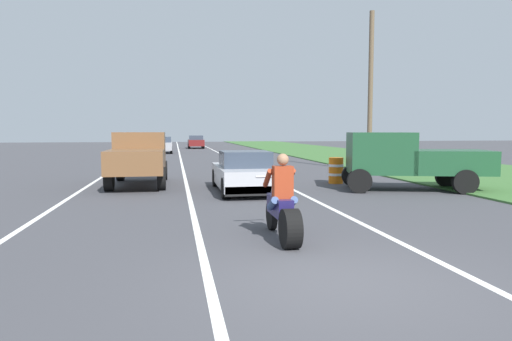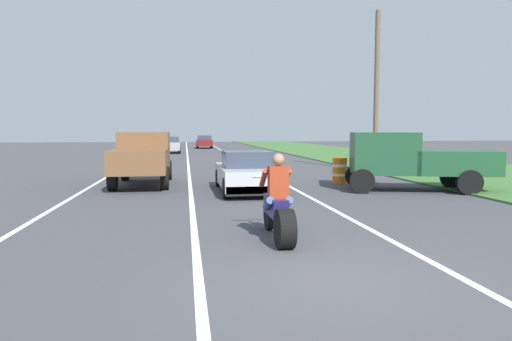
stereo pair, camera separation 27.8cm
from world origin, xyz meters
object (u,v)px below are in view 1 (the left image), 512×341
(distant_car_far_ahead, at_px, (162,145))
(pickup_truck_right_shoulder_dark_green, at_px, (408,158))
(pickup_truck_left_lane_brown, at_px, (139,156))
(sports_car_silver, at_px, (244,173))
(distant_car_further_ahead, at_px, (196,142))
(construction_barrel_nearest, at_px, (336,170))
(motorcycle_with_rider, at_px, (283,209))

(distant_car_far_ahead, bearing_deg, pickup_truck_right_shoulder_dark_green, -72.31)
(pickup_truck_left_lane_brown, xyz_separation_m, distant_car_far_ahead, (0.25, 24.88, -0.33))
(pickup_truck_left_lane_brown, bearing_deg, sports_car_silver, -35.14)
(pickup_truck_left_lane_brown, height_order, pickup_truck_right_shoulder_dark_green, same)
(pickup_truck_right_shoulder_dark_green, relative_size, distant_car_far_ahead, 1.29)
(distant_car_far_ahead, height_order, distant_car_further_ahead, same)
(distant_car_far_ahead, bearing_deg, distant_car_further_ahead, 72.37)
(sports_car_silver, xyz_separation_m, pickup_truck_right_shoulder_dark_green, (5.57, -0.58, 0.48))
(construction_barrel_nearest, height_order, distant_car_further_ahead, distant_car_further_ahead)
(pickup_truck_right_shoulder_dark_green, bearing_deg, sports_car_silver, 174.06)
(pickup_truck_right_shoulder_dark_green, bearing_deg, pickup_truck_left_lane_brown, 161.22)
(motorcycle_with_rider, height_order, pickup_truck_right_shoulder_dark_green, pickup_truck_right_shoulder_dark_green)
(pickup_truck_left_lane_brown, height_order, distant_car_further_ahead, pickup_truck_left_lane_brown)
(sports_car_silver, bearing_deg, pickup_truck_right_shoulder_dark_green, -5.94)
(motorcycle_with_rider, height_order, distant_car_far_ahead, motorcycle_with_rider)
(distant_car_far_ahead, bearing_deg, pickup_truck_left_lane_brown, -90.57)
(motorcycle_with_rider, bearing_deg, pickup_truck_left_lane_brown, 109.20)
(motorcycle_with_rider, relative_size, distant_car_far_ahead, 0.55)
(sports_car_silver, relative_size, distant_car_further_ahead, 1.08)
(sports_car_silver, relative_size, pickup_truck_left_lane_brown, 0.90)
(motorcycle_with_rider, relative_size, distant_car_further_ahead, 0.55)
(sports_car_silver, height_order, distant_car_far_ahead, distant_car_far_ahead)
(motorcycle_with_rider, height_order, construction_barrel_nearest, motorcycle_with_rider)
(distant_car_far_ahead, bearing_deg, sports_car_silver, -83.00)
(motorcycle_with_rider, bearing_deg, distant_car_further_ahead, 89.36)
(distant_car_far_ahead, relative_size, distant_car_further_ahead, 1.00)
(motorcycle_with_rider, xyz_separation_m, construction_barrel_nearest, (4.20, 8.69, -0.09))
(pickup_truck_left_lane_brown, height_order, construction_barrel_nearest, pickup_truck_left_lane_brown)
(motorcycle_with_rider, relative_size, sports_car_silver, 0.51)
(pickup_truck_left_lane_brown, distance_m, construction_barrel_nearest, 7.54)
(sports_car_silver, bearing_deg, pickup_truck_left_lane_brown, 144.86)
(pickup_truck_left_lane_brown, xyz_separation_m, pickup_truck_right_shoulder_dark_green, (9.18, -3.12, 0.00))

